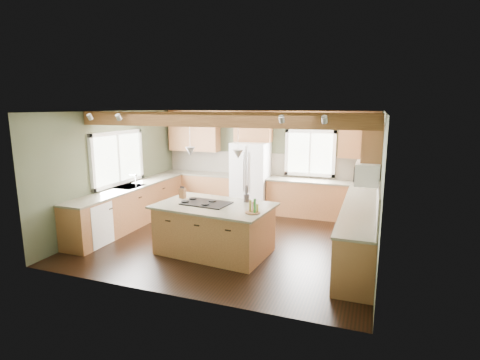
% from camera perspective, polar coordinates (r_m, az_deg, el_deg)
% --- Properties ---
extents(floor, '(5.60, 5.60, 0.00)m').
position_cam_1_polar(floor, '(7.85, -1.28, -8.94)').
color(floor, black).
rests_on(floor, ground).
extents(ceiling, '(5.60, 5.60, 0.00)m').
position_cam_1_polar(ceiling, '(7.37, -1.36, 10.39)').
color(ceiling, silver).
rests_on(ceiling, wall_back).
extents(wall_back, '(5.60, 0.00, 5.60)m').
position_cam_1_polar(wall_back, '(9.84, 3.98, 2.97)').
color(wall_back, '#454A34').
rests_on(wall_back, ground).
extents(wall_left, '(0.00, 5.00, 5.00)m').
position_cam_1_polar(wall_left, '(8.90, -18.37, 1.55)').
color(wall_left, '#454A34').
rests_on(wall_left, ground).
extents(wall_right, '(0.00, 5.00, 5.00)m').
position_cam_1_polar(wall_right, '(7.01, 20.54, -1.07)').
color(wall_right, '#454A34').
rests_on(wall_right, ground).
extents(ceiling_beam, '(5.55, 0.26, 0.26)m').
position_cam_1_polar(ceiling_beam, '(6.67, -3.80, 9.18)').
color(ceiling_beam, '#522D17').
rests_on(ceiling_beam, ceiling).
extents(soffit_trim, '(5.55, 0.20, 0.10)m').
position_cam_1_polar(soffit_trim, '(9.65, 3.92, 10.20)').
color(soffit_trim, '#522D17').
rests_on(soffit_trim, ceiling).
extents(backsplash_back, '(5.58, 0.03, 0.58)m').
position_cam_1_polar(backsplash_back, '(9.84, 3.95, 2.44)').
color(backsplash_back, brown).
rests_on(backsplash_back, wall_back).
extents(backsplash_right, '(0.03, 3.70, 0.58)m').
position_cam_1_polar(backsplash_right, '(7.07, 20.37, -1.69)').
color(backsplash_right, brown).
rests_on(backsplash_right, wall_right).
extents(base_cab_back_left, '(2.02, 0.60, 0.88)m').
position_cam_1_polar(base_cab_back_left, '(10.36, -6.11, -1.50)').
color(base_cab_back_left, brown).
rests_on(base_cab_back_left, floor).
extents(counter_back_left, '(2.06, 0.64, 0.04)m').
position_cam_1_polar(counter_back_left, '(10.27, -6.16, 1.01)').
color(counter_back_left, brown).
rests_on(counter_back_left, base_cab_back_left).
extents(base_cab_back_right, '(2.62, 0.60, 0.88)m').
position_cam_1_polar(base_cab_back_right, '(9.42, 12.15, -2.97)').
color(base_cab_back_right, brown).
rests_on(base_cab_back_right, floor).
extents(counter_back_right, '(2.66, 0.64, 0.04)m').
position_cam_1_polar(counter_back_right, '(9.32, 12.27, -0.22)').
color(counter_back_right, brown).
rests_on(counter_back_right, base_cab_back_right).
extents(base_cab_left, '(0.60, 3.70, 0.88)m').
position_cam_1_polar(base_cab_left, '(8.93, -16.32, -3.94)').
color(base_cab_left, brown).
rests_on(base_cab_left, floor).
extents(counter_left, '(0.64, 3.74, 0.04)m').
position_cam_1_polar(counter_left, '(8.83, -16.48, -1.06)').
color(counter_left, brown).
rests_on(counter_left, base_cab_left).
extents(base_cab_right, '(0.60, 3.70, 0.88)m').
position_cam_1_polar(base_cab_right, '(7.28, 17.70, -7.46)').
color(base_cab_right, brown).
rests_on(base_cab_right, floor).
extents(counter_right, '(0.64, 3.74, 0.04)m').
position_cam_1_polar(counter_right, '(7.15, 17.91, -3.96)').
color(counter_right, brown).
rests_on(counter_right, base_cab_right).
extents(upper_cab_back_left, '(1.40, 0.35, 0.90)m').
position_cam_1_polar(upper_cab_back_left, '(10.34, -6.98, 6.93)').
color(upper_cab_back_left, brown).
rests_on(upper_cab_back_left, wall_back).
extents(upper_cab_over_fridge, '(0.96, 0.35, 0.70)m').
position_cam_1_polar(upper_cab_over_fridge, '(9.68, 2.04, 7.91)').
color(upper_cab_over_fridge, brown).
rests_on(upper_cab_over_fridge, wall_back).
extents(upper_cab_right, '(0.35, 2.20, 0.90)m').
position_cam_1_polar(upper_cab_right, '(7.80, 19.56, 5.02)').
color(upper_cab_right, brown).
rests_on(upper_cab_right, wall_right).
extents(upper_cab_back_corner, '(0.90, 0.35, 0.90)m').
position_cam_1_polar(upper_cab_back_corner, '(9.23, 17.66, 5.99)').
color(upper_cab_back_corner, brown).
rests_on(upper_cab_back_corner, wall_back).
extents(window_left, '(0.04, 1.60, 1.05)m').
position_cam_1_polar(window_left, '(8.89, -18.17, 3.18)').
color(window_left, white).
rests_on(window_left, wall_left).
extents(window_back, '(1.10, 0.04, 1.00)m').
position_cam_1_polar(window_back, '(9.54, 10.64, 4.06)').
color(window_back, white).
rests_on(window_back, wall_back).
extents(sink, '(0.50, 0.65, 0.03)m').
position_cam_1_polar(sink, '(8.83, -16.48, -1.03)').
color(sink, '#262628').
rests_on(sink, counter_left).
extents(faucet, '(0.02, 0.02, 0.28)m').
position_cam_1_polar(faucet, '(8.69, -15.58, -0.18)').
color(faucet, '#B2B2B7').
rests_on(faucet, sink).
extents(dishwasher, '(0.60, 0.60, 0.84)m').
position_cam_1_polar(dishwasher, '(7.97, -21.79, -6.21)').
color(dishwasher, white).
rests_on(dishwasher, floor).
extents(oven, '(0.60, 0.72, 0.84)m').
position_cam_1_polar(oven, '(6.06, 17.02, -11.34)').
color(oven, white).
rests_on(oven, floor).
extents(microwave, '(0.40, 0.70, 0.38)m').
position_cam_1_polar(microwave, '(6.91, 18.86, 1.00)').
color(microwave, white).
rests_on(microwave, wall_right).
extents(pendant_left, '(0.18, 0.18, 0.16)m').
position_cam_1_polar(pendant_left, '(6.99, -7.59, 4.34)').
color(pendant_left, '#B2B2B7').
rests_on(pendant_left, ceiling).
extents(pendant_right, '(0.18, 0.18, 0.16)m').
position_cam_1_polar(pendant_right, '(6.50, -0.30, 3.93)').
color(pendant_right, '#B2B2B7').
rests_on(pendant_right, ceiling).
extents(refrigerator, '(0.90, 0.74, 1.80)m').
position_cam_1_polar(refrigerator, '(9.64, 1.61, 0.40)').
color(refrigerator, white).
rests_on(refrigerator, floor).
extents(island, '(2.08, 1.39, 0.88)m').
position_cam_1_polar(island, '(7.05, -3.91, -7.54)').
color(island, brown).
rests_on(island, floor).
extents(island_top, '(2.22, 1.54, 0.04)m').
position_cam_1_polar(island_top, '(6.92, -3.96, -3.93)').
color(island_top, brown).
rests_on(island_top, island).
extents(cooktop, '(0.91, 0.65, 0.02)m').
position_cam_1_polar(cooktop, '(6.99, -5.14, -3.54)').
color(cooktop, black).
rests_on(cooktop, island_top).
extents(knife_block, '(0.13, 0.10, 0.20)m').
position_cam_1_polar(knife_block, '(7.45, -8.75, -2.02)').
color(knife_block, brown).
rests_on(knife_block, island_top).
extents(utensil_crock, '(0.11, 0.11, 0.14)m').
position_cam_1_polar(utensil_crock, '(7.08, 0.99, -2.79)').
color(utensil_crock, '#48413A').
rests_on(utensil_crock, island_top).
extents(bottle_tray, '(0.26, 0.26, 0.24)m').
position_cam_1_polar(bottle_tray, '(6.35, 1.95, -3.99)').
color(bottle_tray, brown).
rests_on(bottle_tray, island_top).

